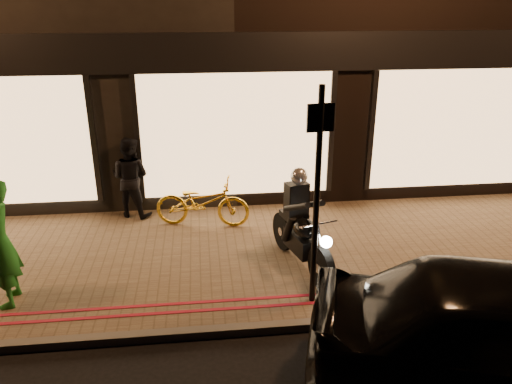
# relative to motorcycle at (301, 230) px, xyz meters

# --- Properties ---
(ground) EXTENTS (90.00, 90.00, 0.00)m
(ground) POSITION_rel_motorcycle_xyz_m (-0.79, -1.51, -0.73)
(ground) COLOR black
(ground) RESTS_ON ground
(sidewalk) EXTENTS (50.00, 4.00, 0.12)m
(sidewalk) POSITION_rel_motorcycle_xyz_m (-0.79, 0.49, -0.67)
(sidewalk) COLOR #736147
(sidewalk) RESTS_ON ground
(kerb_stone) EXTENTS (50.00, 0.14, 0.12)m
(kerb_stone) POSITION_rel_motorcycle_xyz_m (-0.79, -1.46, -0.67)
(kerb_stone) COLOR #59544C
(kerb_stone) RESTS_ON ground
(red_kerb_lines) EXTENTS (50.00, 0.26, 0.01)m
(red_kerb_lines) POSITION_rel_motorcycle_xyz_m (-0.79, -0.96, -0.61)
(red_kerb_lines) COLOR maroon
(red_kerb_lines) RESTS_ON sidewalk
(motorcycle) EXTENTS (0.74, 1.90, 1.59)m
(motorcycle) POSITION_rel_motorcycle_xyz_m (0.00, 0.00, 0.00)
(motorcycle) COLOR black
(motorcycle) RESTS_ON sidewalk
(sign_post) EXTENTS (0.35, 0.09, 3.00)m
(sign_post) POSITION_rel_motorcycle_xyz_m (-0.02, -0.98, 1.06)
(sign_post) COLOR black
(sign_post) RESTS_ON sidewalk
(bicycle_gold) EXTENTS (1.81, 0.93, 0.91)m
(bicycle_gold) POSITION_rel_motorcycle_xyz_m (-1.49, 1.67, -0.16)
(bicycle_gold) COLOR gold
(bicycle_gold) RESTS_ON sidewalk
(person_green) EXTENTS (0.50, 0.70, 1.80)m
(person_green) POSITION_rel_motorcycle_xyz_m (-4.19, -0.54, 0.28)
(person_green) COLOR #1D6C1E
(person_green) RESTS_ON sidewalk
(person_dark) EXTENTS (0.92, 0.83, 1.56)m
(person_dark) POSITION_rel_motorcycle_xyz_m (-2.83, 2.29, 0.16)
(person_dark) COLOR black
(person_dark) RESTS_ON sidewalk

